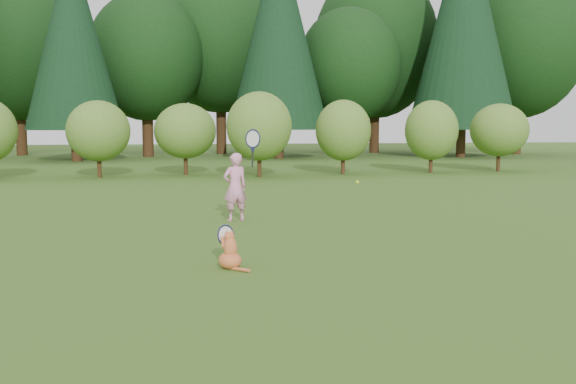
{
  "coord_description": "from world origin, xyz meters",
  "views": [
    {
      "loc": [
        -1.43,
        -9.08,
        1.75
      ],
      "look_at": [
        0.2,
        0.8,
        0.7
      ],
      "focal_mm": 40.0,
      "sensor_mm": 36.0,
      "label": 1
    }
  ],
  "objects": [
    {
      "name": "woodland_backdrop",
      "position": [
        0.0,
        23.0,
        7.5
      ],
      "size": [
        48.0,
        10.0,
        15.0
      ],
      "primitive_type": null,
      "color": "black",
      "rests_on": "ground"
    },
    {
      "name": "shrub_row",
      "position": [
        0.0,
        13.0,
        1.4
      ],
      "size": [
        28.0,
        3.0,
        2.8
      ],
      "primitive_type": null,
      "color": "#456D22",
      "rests_on": "ground"
    },
    {
      "name": "ground",
      "position": [
        0.0,
        0.0,
        0.0
      ],
      "size": [
        100.0,
        100.0,
        0.0
      ],
      "primitive_type": "plane",
      "color": "#325919",
      "rests_on": "ground"
    },
    {
      "name": "child",
      "position": [
        -0.48,
        2.54,
        0.65
      ],
      "size": [
        0.72,
        0.47,
        1.87
      ],
      "rotation": [
        0.0,
        0.0,
        3.45
      ],
      "color": "pink",
      "rests_on": "ground"
    },
    {
      "name": "cat",
      "position": [
        -0.88,
        -1.33,
        0.24
      ],
      "size": [
        0.43,
        0.66,
        0.64
      ],
      "rotation": [
        0.0,
        0.0,
        0.29
      ],
      "color": "#C45A25",
      "rests_on": "ground"
    },
    {
      "name": "tennis_ball",
      "position": [
        1.64,
        1.93,
        0.74
      ],
      "size": [
        0.06,
        0.06,
        0.06
      ],
      "color": "#B8DF1A",
      "rests_on": "ground"
    }
  ]
}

